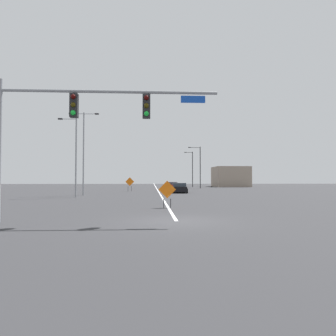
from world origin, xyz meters
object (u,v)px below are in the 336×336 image
at_px(construction_sign_right_lane, 130,182).
at_px(car_black_approaching, 179,188).
at_px(construction_sign_left_shoulder, 167,191).
at_px(street_lamp_mid_right, 192,168).
at_px(street_lamp_near_left, 84,147).
at_px(street_lamp_near_right, 75,153).
at_px(traffic_signal_assembly, 75,117).
at_px(car_red_distant, 172,186).
at_px(street_lamp_mid_left, 199,165).

height_order(construction_sign_right_lane, car_black_approaching, construction_sign_right_lane).
relative_size(construction_sign_left_shoulder, construction_sign_right_lane, 0.83).
relative_size(street_lamp_mid_right, street_lamp_near_left, 0.84).
relative_size(street_lamp_near_right, construction_sign_right_lane, 3.87).
xyz_separation_m(traffic_signal_assembly, construction_sign_right_lane, (0.19, 33.31, -3.24)).
height_order(traffic_signal_assembly, car_red_distant, traffic_signal_assembly).
bearing_deg(street_lamp_near_right, construction_sign_left_shoulder, -53.72).
bearing_deg(car_black_approaching, construction_sign_right_lane, 143.51).
bearing_deg(traffic_signal_assembly, construction_sign_right_lane, 89.68).
bearing_deg(street_lamp_near_left, construction_sign_left_shoulder, -61.15).
bearing_deg(street_lamp_near_left, traffic_signal_assembly, -78.98).
distance_m(street_lamp_mid_right, construction_sign_left_shoulder, 50.42).
relative_size(traffic_signal_assembly, street_lamp_near_right, 1.18).
relative_size(street_lamp_mid_left, car_red_distant, 1.89).
distance_m(street_lamp_mid_left, car_red_distant, 7.29).
bearing_deg(car_black_approaching, street_lamp_mid_right, 79.09).
xyz_separation_m(street_lamp_mid_right, car_red_distant, (-5.12, -10.76, -3.79)).
xyz_separation_m(traffic_signal_assembly, street_lamp_mid_right, (12.55, 56.11, -0.18)).
bearing_deg(traffic_signal_assembly, street_lamp_mid_left, 74.89).
bearing_deg(street_lamp_near_left, construction_sign_right_lane, 67.51).
bearing_deg(car_red_distant, traffic_signal_assembly, -99.30).
xyz_separation_m(street_lamp_mid_left, street_lamp_near_right, (-17.36, -29.47, -0.11)).
bearing_deg(street_lamp_mid_right, construction_sign_right_lane, -118.46).
distance_m(traffic_signal_assembly, car_red_distant, 46.13).
bearing_deg(street_lamp_near_right, car_black_approaching, 39.91).
relative_size(street_lamp_mid_left, car_black_approaching, 1.84).
distance_m(traffic_signal_assembly, car_black_approaching, 29.31).
distance_m(street_lamp_near_left, car_red_distant, 26.31).
distance_m(street_lamp_mid_left, construction_sign_left_shoulder, 42.50).
height_order(street_lamp_mid_left, street_lamp_near_right, street_lamp_mid_left).
xyz_separation_m(traffic_signal_assembly, street_lamp_mid_left, (12.94, 47.94, 0.02)).
distance_m(street_lamp_mid_left, car_black_approaching, 21.00).
relative_size(construction_sign_left_shoulder, car_black_approaching, 0.39).
bearing_deg(street_lamp_mid_right, street_lamp_near_left, -116.59).
bearing_deg(construction_sign_right_lane, street_lamp_near_right, -107.24).
height_order(traffic_signal_assembly, street_lamp_near_left, street_lamp_near_left).
height_order(car_black_approaching, car_red_distant, car_black_approaching).
height_order(street_lamp_mid_left, car_red_distant, street_lamp_mid_left).
distance_m(street_lamp_mid_right, street_lamp_near_left, 37.78).
height_order(street_lamp_mid_left, construction_sign_right_lane, street_lamp_mid_left).
distance_m(street_lamp_near_right, car_red_distant, 29.63).
distance_m(traffic_signal_assembly, street_lamp_mid_right, 57.50).
xyz_separation_m(street_lamp_mid_left, car_black_approaching, (-5.78, -19.79, -3.97)).
height_order(traffic_signal_assembly, construction_sign_right_lane, traffic_signal_assembly).
xyz_separation_m(street_lamp_mid_right, street_lamp_near_right, (-16.97, -37.64, 0.09)).
xyz_separation_m(street_lamp_near_right, construction_sign_right_lane, (4.61, 14.84, -3.15)).
bearing_deg(car_red_distant, street_lamp_near_right, -113.79).
xyz_separation_m(construction_sign_right_lane, car_black_approaching, (6.97, -5.16, -0.71)).
relative_size(street_lamp_mid_left, street_lamp_near_left, 0.87).
distance_m(street_lamp_mid_left, street_lamp_mid_right, 8.18).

